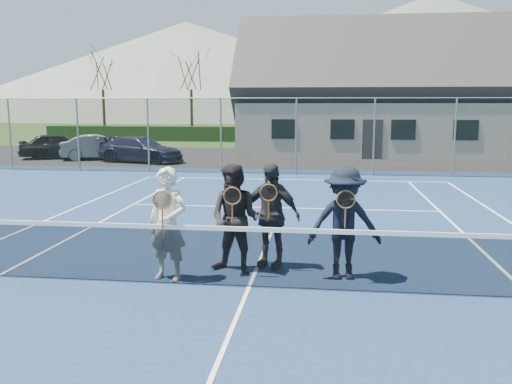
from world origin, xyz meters
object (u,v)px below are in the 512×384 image
car_b (99,147)px  player_a (168,224)px  tennis_net (249,254)px  player_d (344,223)px  car_c (141,150)px  player_c (270,215)px  car_a (59,146)px  clubhouse (377,82)px  player_b (235,219)px

car_b → player_a: bearing=-177.0°
car_b → tennis_net: bearing=-174.1°
player_d → player_a: bearing=-171.7°
car_c → tennis_net: car_c is taller
car_c → player_c: bearing=-138.5°
car_a → car_c: size_ratio=0.91×
clubhouse → player_b: size_ratio=8.67×
clubhouse → car_c: bearing=-149.3°
clubhouse → player_d: (-2.56, -23.36, -3.07)m
car_a → player_c: size_ratio=2.14×
car_b → player_c: 19.94m
tennis_net → player_c: player_c is taller
car_a → tennis_net: bearing=-169.1°
tennis_net → clubhouse: bearing=80.5°
car_a → tennis_net: car_a is taller
player_d → clubhouse: bearing=83.7°
player_a → car_c: bearing=110.4°
player_b → player_c: bearing=35.7°
player_b → player_c: (0.54, 0.39, 0.00)m
clubhouse → player_c: (-3.79, -22.87, -3.07)m
player_c → clubhouse: bearing=80.6°
car_b → player_c: size_ratio=2.09×
car_c → car_b: bearing=82.9°
tennis_net → player_d: 1.62m
car_c → player_a: (6.27, -16.89, 0.31)m
player_c → player_d: same height
car_c → clubhouse: clubhouse is taller
player_a → player_c: 1.77m
player_d → car_c: bearing=118.7°
car_b → clubhouse: clubhouse is taller
car_a → car_b: car_a is taller
car_a → player_b: size_ratio=2.14×
car_a → player_d: (13.81, -17.79, 0.26)m
car_a → car_c: 4.96m
player_a → player_b: same height
car_b → tennis_net: size_ratio=0.32×
car_b → player_d: bearing=-169.8°
player_a → player_b: (0.99, 0.50, -0.00)m
car_b → player_c: bearing=-172.0°
car_c → tennis_net: (7.58, -17.12, -0.08)m
tennis_net → player_b: (-0.33, 0.74, 0.38)m
player_c → car_c: bearing=116.0°
car_c → player_a: 18.01m
player_c → tennis_net: bearing=-100.6°
tennis_net → player_d: (1.44, 0.64, 0.38)m
car_a → player_c: bearing=-166.9°
clubhouse → player_b: (-4.33, -23.26, -3.07)m
car_c → player_d: bearing=-135.7°
clubhouse → player_d: clubhouse is taller
car_c → player_d: size_ratio=2.35×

